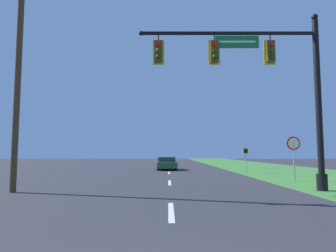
{
  "coord_description": "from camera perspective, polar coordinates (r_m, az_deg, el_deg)",
  "views": [
    {
      "loc": [
        -0.09,
        -2.44,
        1.62
      ],
      "look_at": [
        0.0,
        23.29,
        3.94
      ],
      "focal_mm": 32.0,
      "sensor_mm": 36.0,
      "label": 1
    }
  ],
  "objects": [
    {
      "name": "route_sign_post",
      "position": [
        24.49,
        14.39,
        -5.2
      ],
      "size": [
        0.55,
        0.06,
        2.03
      ],
      "color": "gray",
      "rests_on": "grass_verge_right"
    },
    {
      "name": "car_ahead",
      "position": [
        29.16,
        -0.47,
        -7.14
      ],
      "size": [
        1.99,
        4.36,
        1.19
      ],
      "color": "black",
      "rests_on": "ground"
    },
    {
      "name": "utility_pole_near",
      "position": [
        14.45,
        -26.86,
        8.83
      ],
      "size": [
        1.8,
        0.26,
        9.63
      ],
      "color": "#4C3823",
      "rests_on": "ground"
    },
    {
      "name": "grass_verge_right",
      "position": [
        34.16,
        18.02,
        -7.58
      ],
      "size": [
        10.0,
        110.0,
        0.04
      ],
      "color": "#428438",
      "rests_on": "ground"
    },
    {
      "name": "stop_sign",
      "position": [
        18.33,
        22.61,
        -3.99
      ],
      "size": [
        0.76,
        0.07,
        2.5
      ],
      "color": "gray",
      "rests_on": "grass_verge_right"
    },
    {
      "name": "signal_mast",
      "position": [
        13.83,
        18.53,
        8.26
      ],
      "size": [
        8.0,
        0.47,
        7.71
      ],
      "color": "black",
      "rests_on": "grass_verge_right"
    },
    {
      "name": "road_center_line",
      "position": [
        24.49,
        0.01,
        -8.92
      ],
      "size": [
        0.16,
        34.8,
        0.01
      ],
      "color": "silver",
      "rests_on": "ground"
    }
  ]
}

